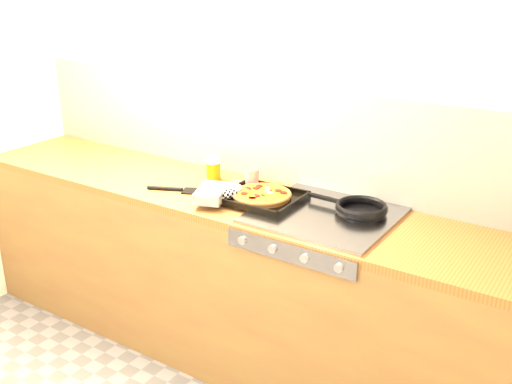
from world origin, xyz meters
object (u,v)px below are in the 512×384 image
Objects in this scene: pizza_on_tray at (249,195)px; tomato_can at (252,179)px; frying_pan at (360,209)px; juice_glass at (213,168)px.

tomato_can is (-0.09, 0.17, 0.01)m from pizza_on_tray.
frying_pan is 0.60m from tomato_can.
tomato_can is at bearing 176.89° from frying_pan.
tomato_can reaches higher than frying_pan.
tomato_can is 0.79× the size of juice_glass.
pizza_on_tray is 1.21× the size of frying_pan.
tomato_can is 0.23m from juice_glass.
juice_glass reaches higher than pizza_on_tray.
frying_pan is at bearing -3.11° from tomato_can.
pizza_on_tray is at bearing -165.19° from frying_pan.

